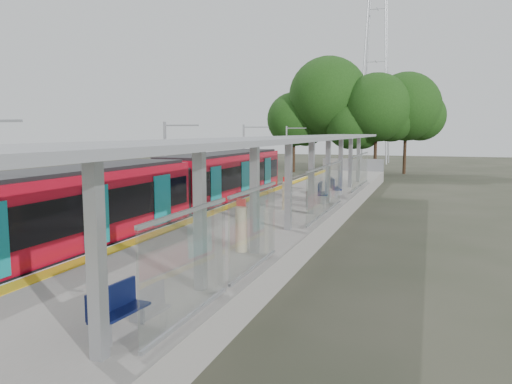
% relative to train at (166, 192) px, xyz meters
% --- Properties ---
extents(trackbed, '(3.00, 70.00, 0.24)m').
position_rel_train_xyz_m(trackbed, '(-0.00, 4.17, -1.93)').
color(trackbed, '#59544C').
rests_on(trackbed, ground).
extents(platform, '(6.00, 50.00, 1.00)m').
position_rel_train_xyz_m(platform, '(4.50, 4.17, -1.55)').
color(platform, gray).
rests_on(platform, ground).
extents(tactile_strip, '(0.60, 50.00, 0.02)m').
position_rel_train_xyz_m(tactile_strip, '(1.95, 4.17, -1.04)').
color(tactile_strip, gold).
rests_on(tactile_strip, platform).
extents(end_fence, '(6.00, 0.10, 1.20)m').
position_rel_train_xyz_m(end_fence, '(4.50, 29.12, -0.45)').
color(end_fence, '#9EA0A5').
rests_on(end_fence, platform).
extents(train, '(2.74, 27.60, 3.62)m').
position_rel_train_xyz_m(train, '(0.00, 0.00, 0.00)').
color(train, black).
rests_on(train, ground).
extents(canopy, '(3.27, 38.00, 3.66)m').
position_rel_train_xyz_m(canopy, '(6.11, 0.36, 2.15)').
color(canopy, '#9EA0A5').
rests_on(canopy, platform).
extents(pylon, '(8.00, 4.00, 38.00)m').
position_rel_train_xyz_m(pylon, '(3.50, 57.17, 16.95)').
color(pylon, '#9EA0A5').
rests_on(pylon, ground).
extents(tree_cluster, '(19.83, 10.40, 13.48)m').
position_rel_train_xyz_m(tree_cluster, '(3.15, 37.50, 5.69)').
color(tree_cluster, '#382316').
rests_on(tree_cluster, ground).
extents(catenary_masts, '(2.08, 48.16, 5.40)m').
position_rel_train_xyz_m(catenary_masts, '(-1.72, 3.17, 0.86)').
color(catenary_masts, '#9EA0A5').
rests_on(catenary_masts, ground).
extents(bench_near, '(0.55, 1.42, 0.95)m').
position_rel_train_xyz_m(bench_near, '(6.13, -12.79, -0.55)').
color(bench_near, '#0D1645').
rests_on(bench_near, platform).
extents(bench_mid, '(0.65, 1.66, 1.11)m').
position_rel_train_xyz_m(bench_mid, '(6.19, 6.18, -0.47)').
color(bench_mid, '#0D1645').
rests_on(bench_mid, platform).
extents(bench_far, '(0.99, 1.70, 1.11)m').
position_rel_train_xyz_m(bench_far, '(6.36, 8.89, -0.47)').
color(bench_far, '#0D1645').
rests_on(bench_far, platform).
extents(info_pillar_near, '(0.39, 0.39, 1.74)m').
position_rel_train_xyz_m(info_pillar_near, '(6.04, -5.82, -0.30)').
color(info_pillar_near, beige).
rests_on(info_pillar_near, platform).
extents(info_pillar_far, '(0.37, 0.37, 1.63)m').
position_rel_train_xyz_m(info_pillar_far, '(5.01, 3.04, -0.34)').
color(info_pillar_far, beige).
rests_on(info_pillar_far, platform).
extents(litter_bin, '(0.42, 0.42, 0.86)m').
position_rel_train_xyz_m(litter_bin, '(5.96, 4.22, -0.62)').
color(litter_bin, '#9EA0A5').
rests_on(litter_bin, platform).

